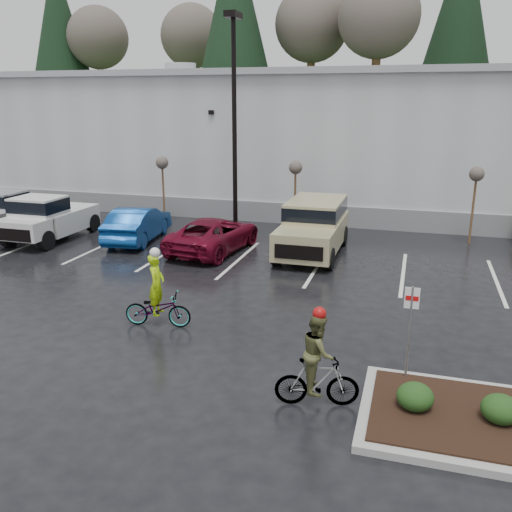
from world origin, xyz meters
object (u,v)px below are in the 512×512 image
(pickup_silver, at_px, (15,209))
(cyclist_hivis, at_px, (158,302))
(car_blue, at_px, (138,224))
(cyclist_olive, at_px, (317,370))
(sapling_mid, at_px, (296,171))
(lamppost, at_px, (234,102))
(sapling_west, at_px, (162,166))
(car_red, at_px, (214,234))
(pickup_white, at_px, (54,216))
(fire_lane_sign, at_px, (410,323))
(sapling_east, at_px, (476,178))
(suv_tan, at_px, (313,228))

(pickup_silver, bearing_deg, cyclist_hivis, -35.79)
(car_blue, xyz_separation_m, cyclist_olive, (9.64, -10.59, 0.04))
(sapling_mid, bearing_deg, lamppost, -158.20)
(lamppost, height_order, sapling_west, lamppost)
(sapling_mid, xyz_separation_m, car_red, (-2.33, -4.14, -2.05))
(car_red, xyz_separation_m, cyclist_hivis, (1.21, -7.36, 0.00))
(car_red, distance_m, cyclist_olive, 11.65)
(sapling_mid, distance_m, pickup_white, 10.69)
(fire_lane_sign, relative_size, cyclist_olive, 1.06)
(sapling_east, xyz_separation_m, fire_lane_sign, (-2.20, -12.80, -1.32))
(lamppost, height_order, sapling_mid, lamppost)
(sapling_mid, xyz_separation_m, sapling_east, (7.50, 0.00, 0.00))
(sapling_west, distance_m, cyclist_olive, 17.51)
(sapling_mid, bearing_deg, pickup_silver, -164.11)
(lamppost, bearing_deg, fire_lane_sign, -56.54)
(lamppost, bearing_deg, car_red, -86.91)
(sapling_mid, bearing_deg, suv_tan, -66.83)
(lamppost, xyz_separation_m, car_red, (0.17, -3.14, -5.01))
(sapling_mid, xyz_separation_m, pickup_white, (-9.69, -4.18, -1.75))
(cyclist_hivis, relative_size, cyclist_olive, 1.04)
(pickup_white, xyz_separation_m, cyclist_olive, (13.33, -9.96, -0.21))
(car_red, bearing_deg, sapling_mid, -112.76)
(sapling_west, height_order, sapling_east, same)
(sapling_west, bearing_deg, cyclist_olive, -54.36)
(sapling_mid, height_order, cyclist_hivis, sapling_mid)
(fire_lane_sign, height_order, car_blue, fire_lane_sign)
(suv_tan, bearing_deg, car_blue, -179.59)
(pickup_white, bearing_deg, cyclist_olive, -36.79)
(lamppost, distance_m, pickup_white, 9.16)
(sapling_east, height_order, fire_lane_sign, sapling_east)
(lamppost, bearing_deg, sapling_west, 165.96)
(sapling_east, xyz_separation_m, suv_tan, (-6.00, -3.50, -1.70))
(sapling_east, xyz_separation_m, car_blue, (-13.50, -3.55, -2.00))
(pickup_silver, bearing_deg, pickup_white, -15.29)
(lamppost, relative_size, sapling_mid, 2.88)
(pickup_white, xyz_separation_m, car_blue, (3.69, 0.63, -0.25))
(sapling_east, xyz_separation_m, car_red, (-9.83, -4.14, -2.05))
(sapling_mid, xyz_separation_m, fire_lane_sign, (5.30, -12.80, -1.32))
(pickup_white, distance_m, cyclist_hivis, 11.27)
(fire_lane_sign, height_order, pickup_silver, fire_lane_sign)
(car_red, bearing_deg, car_blue, -2.51)
(sapling_east, distance_m, car_red, 10.86)
(car_blue, bearing_deg, sapling_east, -172.87)
(sapling_mid, height_order, car_red, sapling_mid)
(car_red, height_order, cyclist_hivis, cyclist_hivis)
(sapling_east, bearing_deg, sapling_mid, 180.00)
(sapling_east, bearing_deg, car_red, -157.15)
(sapling_west, xyz_separation_m, cyclist_olive, (10.14, -14.14, -1.96))
(sapling_west, distance_m, pickup_silver, 6.93)
(sapling_mid, bearing_deg, cyclist_hivis, -95.55)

